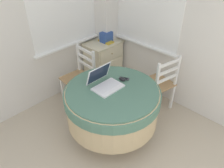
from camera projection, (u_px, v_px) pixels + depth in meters
corner_room_shell at (106, 32)px, 2.40m from camera, size 4.58×4.61×2.55m
round_dining_table at (112, 103)px, 2.54m from camera, size 1.10×1.10×0.73m
laptop at (105, 83)px, 2.46m from camera, size 0.33×0.31×0.23m
computer_mouse at (123, 79)px, 2.57m from camera, size 0.05×0.08×0.04m
cell_phone at (124, 79)px, 2.61m from camera, size 0.10×0.13×0.01m
dining_chair_near_back_window at (80, 77)px, 3.20m from camera, size 0.41×0.44×0.88m
dining_chair_near_right_window at (159, 84)px, 3.05m from camera, size 0.49×0.47×0.88m
corner_cabinet at (104, 62)px, 3.74m from camera, size 0.58×0.43×0.71m
storage_box at (106, 37)px, 3.52m from camera, size 0.18×0.13×0.16m
book_on_cabinet at (106, 41)px, 3.54m from camera, size 0.13×0.24×0.02m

